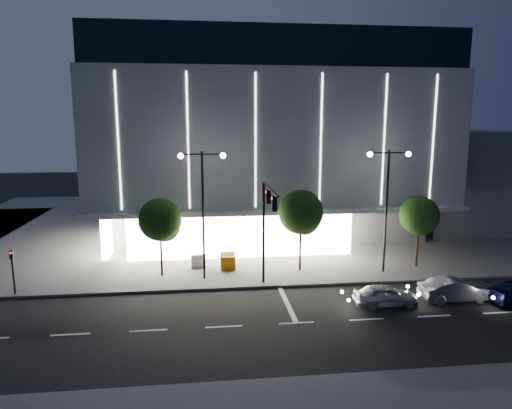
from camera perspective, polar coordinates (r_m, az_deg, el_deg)
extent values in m
plane|color=black|center=(27.09, 0.15, -13.47)|extent=(160.00, 160.00, 0.00)
cube|color=#474747|center=(50.45, 2.58, -2.15)|extent=(70.00, 40.00, 0.15)
cube|color=#4C4C51|center=(49.79, 0.33, -0.05)|extent=(28.00, 21.00, 4.00)
cube|color=gray|center=(47.03, 0.64, 8.54)|extent=(30.00, 25.00, 11.00)
cube|color=black|center=(47.34, 0.65, 17.04)|extent=(29.40, 24.50, 3.00)
cube|color=white|center=(36.55, -1.83, -3.85)|extent=(18.00, 0.40, 3.60)
cube|color=white|center=(42.33, -17.19, -2.35)|extent=(0.40, 10.00, 3.60)
cube|color=gray|center=(35.49, 3.12, -0.81)|extent=(30.00, 2.00, 0.30)
cube|color=white|center=(34.65, 3.27, 7.92)|extent=(24.00, 0.06, 10.00)
cube|color=#4C4C51|center=(56.89, 24.04, 3.41)|extent=(16.00, 20.00, 10.00)
cylinder|color=black|center=(30.60, 0.95, -3.75)|extent=(0.18, 0.18, 7.00)
cylinder|color=black|center=(27.10, 1.78, 1.97)|extent=(0.14, 5.80, 0.14)
cube|color=black|center=(27.88, 1.57, 0.96)|extent=(0.28, 0.18, 0.85)
cube|color=black|center=(25.54, 2.33, 0.09)|extent=(0.28, 0.18, 0.85)
sphere|color=#FF0C0C|center=(27.81, 1.32, 1.56)|extent=(0.14, 0.14, 0.14)
cylinder|color=black|center=(31.29, -6.62, -1.62)|extent=(0.16, 0.16, 9.00)
cylinder|color=black|center=(30.71, -8.09, 6.23)|extent=(1.40, 0.10, 0.10)
cylinder|color=black|center=(30.71, -5.47, 6.28)|extent=(1.40, 0.10, 0.10)
sphere|color=white|center=(30.74, -9.40, 6.01)|extent=(0.36, 0.36, 0.36)
sphere|color=white|center=(30.74, -4.15, 6.12)|extent=(0.36, 0.36, 0.36)
cylinder|color=black|center=(33.85, 15.97, -1.05)|extent=(0.16, 0.16, 9.00)
cylinder|color=black|center=(33.04, 15.20, 6.25)|extent=(1.40, 0.10, 0.10)
cylinder|color=black|center=(33.59, 17.44, 6.20)|extent=(1.40, 0.10, 0.10)
sphere|color=white|center=(32.80, 14.05, 6.10)|extent=(0.36, 0.36, 0.36)
sphere|color=white|center=(33.88, 18.51, 6.00)|extent=(0.36, 0.36, 0.36)
cylinder|color=black|center=(32.91, -28.08, -7.59)|extent=(0.12, 0.12, 3.00)
cube|color=black|center=(32.58, -28.25, -5.58)|extent=(0.22, 0.16, 0.55)
sphere|color=#FF0C0C|center=(32.45, -28.35, -5.38)|extent=(0.10, 0.10, 0.10)
cylinder|color=black|center=(33.03, -11.76, -5.80)|extent=(0.16, 0.16, 3.78)
sphere|color=#19350E|center=(32.48, -11.91, -1.86)|extent=(3.02, 3.02, 3.02)
sphere|color=#19350E|center=(32.76, -11.32, -2.70)|extent=(2.16, 2.16, 2.16)
sphere|color=#19350E|center=(32.42, -12.35, -2.48)|extent=(1.94, 1.94, 1.94)
cylinder|color=black|center=(33.57, 5.55, -5.12)|extent=(0.16, 0.16, 4.06)
sphere|color=#19350E|center=(33.00, 5.63, -0.94)|extent=(3.25, 3.25, 3.25)
sphere|color=#19350E|center=(33.37, 6.04, -1.84)|extent=(2.32, 2.32, 2.32)
sphere|color=#19350E|center=(32.87, 5.24, -1.60)|extent=(2.09, 2.09, 2.09)
cylinder|color=black|center=(36.56, 19.52, -4.74)|extent=(0.16, 0.16, 3.64)
sphere|color=#19350E|center=(36.07, 19.73, -1.30)|extent=(2.91, 2.91, 2.91)
sphere|color=#19350E|center=(36.48, 19.97, -2.02)|extent=(2.08, 2.08, 2.08)
sphere|color=#19350E|center=(35.89, 19.45, -1.85)|extent=(1.87, 1.87, 1.87)
imported|color=#B6B9BE|center=(29.03, 15.86, -10.84)|extent=(3.83, 1.59, 1.30)
imported|color=#919498|center=(31.18, 23.63, -9.71)|extent=(4.36, 1.58, 1.43)
cube|color=white|center=(35.24, -3.57, -6.68)|extent=(1.11, 0.32, 1.00)
cube|color=orange|center=(33.88, -3.52, -7.38)|extent=(1.10, 0.27, 1.00)
cube|color=silver|center=(34.67, -7.22, -7.03)|extent=(1.13, 0.46, 1.00)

